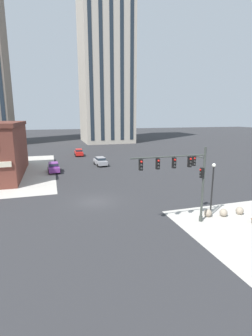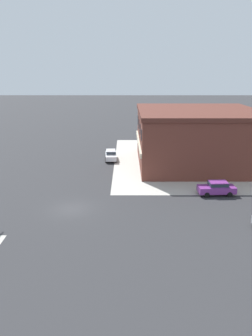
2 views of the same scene
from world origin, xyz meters
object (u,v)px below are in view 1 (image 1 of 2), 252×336
at_px(traffic_signal_main, 186,173).
at_px(car_cross_eastbound, 79,152).
at_px(street_lamp_corner_near, 213,183).
at_px(bollard_sphere_curb_c, 240,211).
at_px(bollard_sphere_curb_b, 223,213).
at_px(car_cross_westbound, 100,161).
at_px(car_main_northbound_near, 54,167).
at_px(bollard_sphere_curb_a, 208,213).

height_order(traffic_signal_main, car_cross_eastbound, traffic_signal_main).
bearing_deg(car_cross_eastbound, street_lamp_corner_near, -78.82).
height_order(bollard_sphere_curb_c, car_cross_eastbound, car_cross_eastbound).
height_order(bollard_sphere_curb_b, street_lamp_corner_near, street_lamp_corner_near).
bearing_deg(car_cross_westbound, car_main_northbound_near, -158.98).
xyz_separation_m(traffic_signal_main, bollard_sphere_curb_a, (2.99, 0.58, -4.31)).
distance_m(street_lamp_corner_near, car_main_northbound_near, 28.15).
xyz_separation_m(bollard_sphere_curb_b, car_main_northbound_near, (-15.37, 24.63, 0.55)).
distance_m(bollard_sphere_curb_a, car_cross_eastbound, 41.66).
xyz_separation_m(traffic_signal_main, street_lamp_corner_near, (3.32, 0.65, -1.40)).
distance_m(traffic_signal_main, car_cross_westbound, 28.55).
relative_size(traffic_signal_main, car_cross_westbound, 1.55).
xyz_separation_m(bollard_sphere_curb_c, car_cross_eastbound, (-11.09, 41.35, 0.55)).
relative_size(street_lamp_corner_near, car_cross_westbound, 1.15).
bearing_deg(car_cross_westbound, street_lamp_corner_near, -78.95).
height_order(bollard_sphere_curb_b, bollard_sphere_curb_c, same).
bearing_deg(car_cross_westbound, bollard_sphere_curb_a, -79.63).
bearing_deg(car_cross_eastbound, bollard_sphere_curb_c, -74.99).
height_order(bollard_sphere_curb_a, car_main_northbound_near, car_main_northbound_near).
relative_size(bollard_sphere_curb_b, bollard_sphere_curb_c, 1.00).
bearing_deg(traffic_signal_main, bollard_sphere_curb_a, 11.03).
relative_size(bollard_sphere_curb_a, bollard_sphere_curb_b, 1.00).
relative_size(car_main_northbound_near, car_cross_westbound, 0.99).
height_order(bollard_sphere_curb_b, car_main_northbound_near, car_main_northbound_near).
bearing_deg(bollard_sphere_curb_c, street_lamp_corner_near, 170.68).
bearing_deg(car_cross_westbound, bollard_sphere_curb_b, -76.88).
relative_size(bollard_sphere_curb_a, car_cross_westbound, 0.16).
xyz_separation_m(bollard_sphere_curb_c, street_lamp_corner_near, (-3.01, 0.49, 2.91)).
height_order(car_cross_eastbound, car_cross_westbound, same).
distance_m(street_lamp_corner_near, car_cross_westbound, 28.19).
bearing_deg(bollard_sphere_curb_b, street_lamp_corner_near, 158.45).
relative_size(car_main_northbound_near, car_cross_eastbound, 1.01).
height_order(bollard_sphere_curb_a, bollard_sphere_curb_c, same).
xyz_separation_m(bollard_sphere_curb_a, bollard_sphere_curb_b, (1.48, -0.38, 0.00)).
xyz_separation_m(bollard_sphere_curb_a, car_main_northbound_near, (-13.89, 24.25, 0.55)).
relative_size(bollard_sphere_curb_b, car_cross_westbound, 0.16).
xyz_separation_m(traffic_signal_main, car_cross_westbound, (-2.06, 28.23, -3.76)).
bearing_deg(car_cross_eastbound, car_cross_westbound, -78.55).
height_order(traffic_signal_main, car_cross_westbound, traffic_signal_main).
bearing_deg(car_cross_westbound, bollard_sphere_curb_c, -73.34).
distance_m(bollard_sphere_curb_b, car_cross_westbound, 28.78).
xyz_separation_m(bollard_sphere_curb_a, street_lamp_corner_near, (0.33, 0.07, 2.91)).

